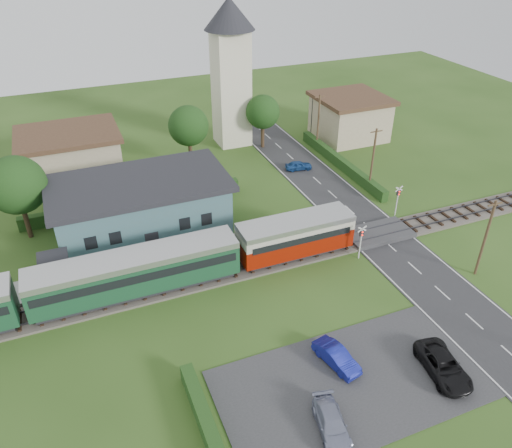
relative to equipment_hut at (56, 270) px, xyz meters
name	(u,v)px	position (x,y,z in m)	size (l,w,h in m)	color
ground	(290,272)	(18.00, -5.20, -1.75)	(120.00, 120.00, 0.00)	#2D4C19
railway_track	(280,258)	(18.00, -3.20, -1.64)	(76.00, 3.20, 0.49)	#4C443D
road	(390,246)	(28.00, -5.20, -1.72)	(6.00, 70.00, 0.05)	#28282B
car_park	(350,384)	(16.50, -17.20, -1.71)	(17.00, 9.00, 0.08)	#333335
crossing_deck	(378,233)	(28.00, -3.20, -1.52)	(6.20, 3.40, 0.45)	#333335
platform	(158,263)	(8.00, 0.00, -1.52)	(30.00, 3.00, 0.45)	gray
equipment_hut	(56,270)	(0.00, 0.00, 0.00)	(2.30, 2.30, 2.55)	beige
station_building	(141,206)	(8.00, 5.79, 0.95)	(16.00, 9.00, 5.30)	#48696D
train	(93,282)	(2.56, -3.20, 0.43)	(43.20, 2.90, 3.40)	#232328
church_tower	(230,63)	(23.00, 22.80, 8.48)	(6.00, 6.00, 17.60)	beige
house_west	(71,155)	(3.00, 19.80, 1.04)	(10.80, 8.80, 5.50)	tan
house_east	(350,116)	(38.00, 18.80, 1.05)	(8.80, 8.80, 5.50)	tan
hedge_carpark	(207,427)	(7.00, -17.20, -1.15)	(0.80, 9.00, 1.20)	#193814
hedge_roadside	(341,163)	(32.20, 10.80, -1.15)	(0.80, 18.00, 1.20)	#193814
hedge_station	(135,203)	(8.00, 10.30, -1.10)	(22.00, 0.80, 1.30)	#193814
tree_a	(16,185)	(-2.00, 8.80, 3.63)	(5.20, 5.20, 8.00)	#332316
tree_b	(188,126)	(16.00, 17.80, 3.27)	(4.60, 4.60, 7.34)	#332316
tree_c	(263,112)	(26.00, 19.80, 2.91)	(4.20, 4.20, 6.78)	#332316
utility_pole_b	(485,238)	(32.20, -11.20, 1.88)	(1.40, 0.22, 7.00)	#473321
utility_pole_c	(373,159)	(32.20, 4.80, 1.88)	(1.40, 0.22, 7.00)	#473321
utility_pole_d	(318,121)	(32.20, 16.80, 1.88)	(1.40, 0.22, 7.00)	#473321
crossing_signal_near	(361,238)	(24.40, -5.61, 0.39)	(0.84, 0.28, 3.28)	silver
crossing_signal_far	(398,197)	(31.60, -0.81, 0.39)	(0.84, 0.28, 3.28)	silver
streetlamp_west	(0,184)	(-4.00, 14.80, 1.29)	(0.30, 0.30, 5.15)	#3F3F47
streetlamp_east	(312,111)	(34.00, 21.80, 1.29)	(0.30, 0.30, 5.15)	#3F3F47
car_on_road	(299,165)	(27.31, 12.09, -1.17)	(1.24, 3.08, 1.05)	navy
car_park_blue	(336,357)	(16.50, -15.39, -1.06)	(1.28, 3.67, 1.21)	navy
car_park_silver	(332,424)	(13.70, -19.70, -1.10)	(1.59, 3.91, 1.14)	#8B8FA9
car_park_dark	(443,366)	(22.50, -18.70, -1.02)	(2.14, 4.64, 1.29)	black
pedestrian_near	(225,240)	(13.88, -0.41, -0.47)	(0.60, 0.40, 1.65)	gray
pedestrian_far	(83,275)	(1.91, -0.72, -0.50)	(0.77, 0.60, 1.59)	gray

